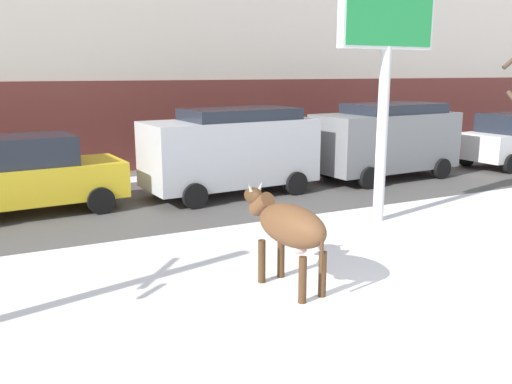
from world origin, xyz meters
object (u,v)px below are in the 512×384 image
Objects in this scene: billboard at (388,21)px; car_grey_van at (386,139)px; pedestrian_near_billboard at (203,148)px; cow_brown at (289,226)px; car_yellow_sedan at (31,175)px; car_silver_van at (231,149)px; car_white_hatchback at (510,140)px.

billboard reaches higher than car_grey_van.
pedestrian_near_billboard is (-4.90, 3.00, -0.36)m from car_grey_van.
pedestrian_near_billboard is at bearing 76.82° from cow_brown.
cow_brown is at bearing -64.65° from car_yellow_sedan.
car_yellow_sedan is at bearing 149.07° from billboard.
car_grey_van is at bearing 41.89° from cow_brown.
billboard is 1.18× the size of car_silver_van.
car_grey_van is (5.22, -0.05, 0.00)m from car_silver_van.
car_grey_van is at bearing 177.15° from car_white_hatchback.
car_silver_van is 10.46m from car_white_hatchback.
car_yellow_sedan is 15.48m from car_white_hatchback.
billboard is 5.95m from car_grey_van.
car_silver_van is (5.02, -0.23, 0.33)m from car_yellow_sedan.
car_white_hatchback is at bearing -1.68° from car_silver_van.
billboard reaches higher than car_white_hatchback.
car_silver_van is 2.99m from pedestrian_near_billboard.
cow_brown is at bearing -103.18° from pedestrian_near_billboard.
car_white_hatchback reaches higher than cow_brown.
pedestrian_near_billboard is (-1.57, 6.86, -3.43)m from billboard.
car_silver_van is at bearing -2.67° from car_yellow_sedan.
car_white_hatchback reaches higher than pedestrian_near_billboard.
car_yellow_sedan is (-3.15, 6.64, -0.09)m from cow_brown.
cow_brown is at bearing -153.67° from car_white_hatchback.
car_yellow_sedan is at bearing 115.35° from cow_brown.
billboard is at bearing -30.93° from car_yellow_sedan.
car_silver_van reaches higher than cow_brown.
car_white_hatchback is at bearing -17.83° from pedestrian_near_billboard.
cow_brown is at bearing -106.29° from car_silver_van.
car_grey_van is 5.76m from pedestrian_near_billboard.
car_yellow_sedan reaches higher than cow_brown.
billboard is 1.18× the size of car_grey_van.
car_white_hatchback is at bearing 22.79° from billboard.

